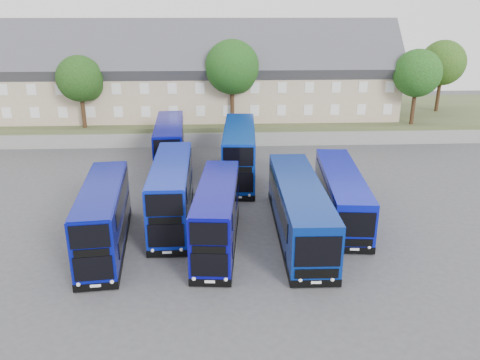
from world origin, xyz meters
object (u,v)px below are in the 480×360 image
coach_east_a (299,210)px  tree_east (418,75)px  tree_mid (233,69)px  dd_front_left (104,219)px  tree_west (81,80)px  tree_far (443,65)px  dd_front_mid (172,193)px

coach_east_a → tree_east: bearing=54.9°
tree_mid → tree_east: tree_mid is taller
dd_front_left → coach_east_a: dd_front_left is taller
tree_mid → tree_east: size_ratio=1.12×
tree_west → tree_east: tree_east is taller
coach_east_a → tree_east: 28.75m
tree_east → tree_far: size_ratio=0.94×
dd_front_left → tree_east: tree_east is taller
dd_front_mid → tree_east: bearing=38.1°
tree_mid → tree_far: bearing=14.0°
tree_mid → tree_west: bearing=-178.2°
dd_front_mid → tree_far: 41.68m
dd_front_mid → tree_mid: 22.22m
dd_front_mid → tree_mid: size_ratio=1.17×
dd_front_mid → tree_east: 32.63m
tree_far → dd_front_left: bearing=-138.2°
dd_front_mid → tree_far: size_ratio=1.24×
dd_front_mid → tree_west: size_ratio=1.41×
coach_east_a → tree_mid: 24.37m
dd_front_mid → tree_west: (-11.02, 20.31, 4.96)m
tree_mid → coach_east_a: bearing=-81.7°
dd_front_left → tree_west: 25.63m
tree_east → tree_far: (6.00, 7.00, 0.34)m
coach_east_a → dd_front_left: bearing=-173.1°
tree_west → tree_far: 42.58m
tree_west → tree_mid: (16.00, 0.50, 1.02)m
tree_west → dd_front_mid: bearing=-61.5°
tree_west → tree_east: size_ratio=0.94×
dd_front_mid → coach_east_a: size_ratio=0.82×
tree_mid → tree_far: 26.80m
tree_far → tree_west: bearing=-170.5°
tree_west → tree_far: (42.00, 7.00, 0.68)m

